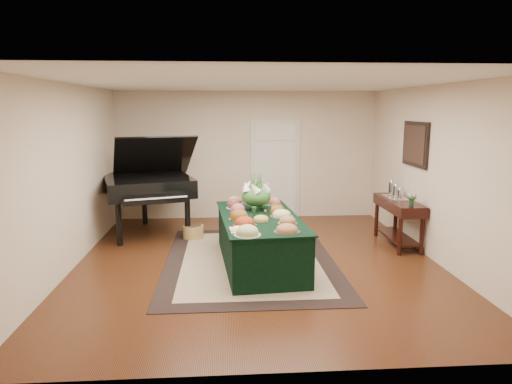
{
  "coord_description": "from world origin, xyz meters",
  "views": [
    {
      "loc": [
        -0.49,
        -6.71,
        2.34
      ],
      "look_at": [
        0.0,
        0.3,
        1.05
      ],
      "focal_mm": 32.0,
      "sensor_mm": 36.0,
      "label": 1
    }
  ],
  "objects": [
    {
      "name": "area_rug",
      "position": [
        -0.11,
        0.09,
        0.01
      ],
      "size": [
        2.6,
        3.64,
        0.01
      ],
      "color": "black",
      "rests_on": "ground"
    },
    {
      "name": "grand_piano",
      "position": [
        -1.91,
        1.83,
        0.94
      ],
      "size": [
        1.93,
        2.15,
        1.86
      ],
      "color": "black",
      "rests_on": "ground"
    },
    {
      "name": "tea_service",
      "position": [
        2.5,
        0.96,
        0.92
      ],
      "size": [
        0.34,
        0.58,
        0.3
      ],
      "color": "silver",
      "rests_on": "mahogany_sideboard"
    },
    {
      "name": "kitchen_doorway",
      "position": [
        0.6,
        2.97,
        1.02
      ],
      "size": [
        1.05,
        0.07,
        2.1
      ],
      "color": "silver",
      "rests_on": "ground"
    },
    {
      "name": "wicker_basket",
      "position": [
        -1.07,
        1.42,
        0.12
      ],
      "size": [
        0.38,
        0.38,
        0.23
      ],
      "primitive_type": "cylinder",
      "color": "#9F7B40",
      "rests_on": "ground"
    },
    {
      "name": "cutting_board",
      "position": [
        -0.27,
        -0.9,
        0.79
      ],
      "size": [
        0.34,
        0.34,
        0.1
      ],
      "color": "tan",
      "rests_on": "buffet_table"
    },
    {
      "name": "wall_painting",
      "position": [
        2.72,
        0.76,
        1.75
      ],
      "size": [
        0.05,
        0.95,
        0.75
      ],
      "color": "black",
      "rests_on": "ground"
    },
    {
      "name": "food_platters",
      "position": [
        0.01,
        -0.09,
        0.8
      ],
      "size": [
        0.99,
        2.38,
        0.13
      ],
      "color": "silver",
      "rests_on": "buffet_table"
    },
    {
      "name": "buffet_table",
      "position": [
        0.03,
        -0.1,
        0.38
      ],
      "size": [
        1.32,
        2.46,
        0.76
      ],
      "color": "black",
      "rests_on": "ground"
    },
    {
      "name": "floral_centerpiece",
      "position": [
        0.01,
        0.32,
        1.04
      ],
      "size": [
        0.48,
        0.48,
        0.48
      ],
      "color": "#13311C",
      "rests_on": "buffet_table"
    },
    {
      "name": "green_goblets",
      "position": [
        0.08,
        -0.16,
        0.85
      ],
      "size": [
        0.31,
        0.24,
        0.18
      ],
      "color": "#13311C",
      "rests_on": "buffet_table"
    },
    {
      "name": "pink_bouquet",
      "position": [
        2.5,
        0.25,
        0.94
      ],
      "size": [
        0.16,
        0.16,
        0.21
      ],
      "color": "#13311C",
      "rests_on": "mahogany_sideboard"
    },
    {
      "name": "mahogany_sideboard",
      "position": [
        2.49,
        0.76,
        0.62
      ],
      "size": [
        0.45,
        1.36,
        0.8
      ],
      "color": "black",
      "rests_on": "ground"
    },
    {
      "name": "ground",
      "position": [
        0.0,
        0.0,
        0.0
      ],
      "size": [
        6.0,
        6.0,
        0.0
      ],
      "primitive_type": "plane",
      "color": "black",
      "rests_on": "ground"
    }
  ]
}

